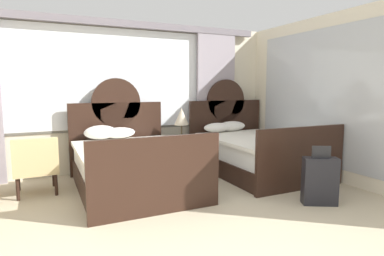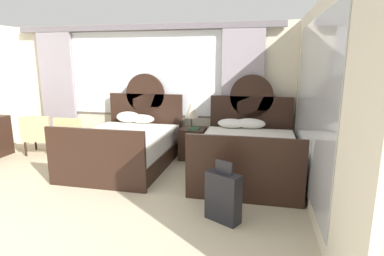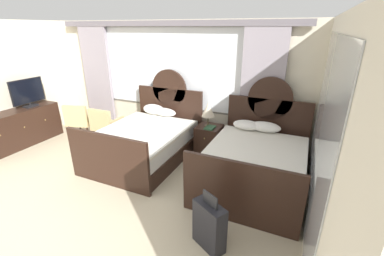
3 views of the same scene
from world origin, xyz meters
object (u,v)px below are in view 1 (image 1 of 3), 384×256
Objects in this scene: nightstand_between_beds at (183,153)px; suitcase_on_floor at (320,181)px; table_lamp_on_nightstand at (182,117)px; book_on_nightstand at (188,136)px; armchair_by_window_left at (36,164)px; bed_near_window at (132,164)px; bed_near_mirror at (255,152)px.

suitcase_on_floor is at bearing -69.14° from nightstand_between_beds.
table_lamp_on_nightstand is 0.37m from book_on_nightstand.
armchair_by_window_left is (-2.48, -0.29, -0.19)m from book_on_nightstand.
book_on_nightstand is at bearing 6.71° from armchair_by_window_left.
table_lamp_on_nightstand is at bearing 9.04° from armchair_by_window_left.
armchair_by_window_left is (-2.40, -0.38, -0.54)m from table_lamp_on_nightstand.
bed_near_window is at bearing -153.46° from book_on_nightstand.
suitcase_on_floor is (0.93, -2.37, -0.67)m from table_lamp_on_nightstand.
bed_near_mirror is 1.70m from suitcase_on_floor.
book_on_nightstand is at bearing -61.62° from nightstand_between_beds.
bed_near_window reaches higher than suitcase_on_floor.
table_lamp_on_nightstand is at bearing 131.29° from book_on_nightstand.
table_lamp_on_nightstand is 0.63× the size of armchair_by_window_left.
bed_near_mirror is 8.58× the size of book_on_nightstand.
book_on_nightstand is (0.08, -0.09, -0.35)m from table_lamp_on_nightstand.
nightstand_between_beds is at bearing 148.29° from bed_near_mirror.
table_lamp_on_nightstand is (1.09, 0.68, 0.62)m from bed_near_window.
armchair_by_window_left is 3.88m from suitcase_on_floor.
nightstand_between_beds is 0.81× the size of suitcase_on_floor.
nightstand_between_beds is 0.75× the size of armchair_by_window_left.
nightstand_between_beds is 0.67m from table_lamp_on_nightstand.
bed_near_window is 2.70× the size of armchair_by_window_left.
table_lamp_on_nightstand reaches higher than armchair_by_window_left.
nightstand_between_beds is at bearing 31.46° from bed_near_window.
bed_near_window is 1.34m from book_on_nightstand.
bed_near_window is 1.43m from table_lamp_on_nightstand.
armchair_by_window_left is (-1.30, 0.30, 0.08)m from bed_near_window.
table_lamp_on_nightstand is 2.63m from suitcase_on_floor.
table_lamp_on_nightstand reaches higher than book_on_nightstand.
nightstand_between_beds is 2.39× the size of book_on_nightstand.
nightstand_between_beds is 0.34m from book_on_nightstand.
bed_near_mirror reaches higher than nightstand_between_beds.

